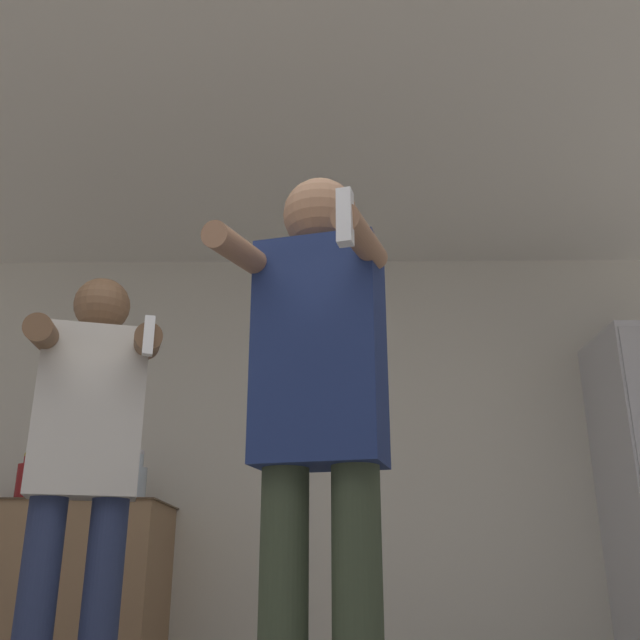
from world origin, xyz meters
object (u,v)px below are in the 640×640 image
at_px(bottle_tall_gin, 100,483).
at_px(person_woman_foreground, 319,412).
at_px(bottle_green_wine, 139,483).
at_px(person_man_side, 85,456).
at_px(bottle_short_whiskey, 24,482).
at_px(bottle_clear_vodka, 66,485).

height_order(bottle_tall_gin, person_woman_foreground, person_woman_foreground).
relative_size(bottle_green_wine, person_man_side, 0.17).
relative_size(bottle_short_whiskey, bottle_green_wine, 0.97).
bearing_deg(bottle_tall_gin, bottle_green_wine, 0.00).
bearing_deg(person_man_side, bottle_short_whiskey, 119.63).
xyz_separation_m(bottle_tall_gin, bottle_clear_vodka, (-0.19, -0.00, -0.01)).
height_order(bottle_tall_gin, bottle_short_whiskey, bottle_tall_gin).
distance_m(bottle_tall_gin, person_woman_foreground, 2.45).
relative_size(bottle_tall_gin, person_woman_foreground, 0.17).
height_order(bottle_clear_vodka, person_woman_foreground, person_woman_foreground).
relative_size(bottle_green_wine, bottle_clear_vodka, 1.13).
xyz_separation_m(bottle_tall_gin, person_woman_foreground, (1.24, -2.11, -0.07)).
height_order(bottle_short_whiskey, person_man_side, person_man_side).
distance_m(bottle_short_whiskey, bottle_clear_vodka, 0.23).
distance_m(bottle_clear_vodka, person_man_side, 1.52).
bearing_deg(bottle_short_whiskey, person_man_side, -60.37).
distance_m(bottle_tall_gin, bottle_short_whiskey, 0.43).
bearing_deg(bottle_short_whiskey, bottle_clear_vodka, 0.00).
height_order(bottle_tall_gin, bottle_green_wine, bottle_tall_gin).
xyz_separation_m(bottle_short_whiskey, person_man_side, (0.80, -1.41, -0.08)).
relative_size(person_woman_foreground, person_man_side, 1.01).
bearing_deg(person_woman_foreground, bottle_tall_gin, 120.39).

